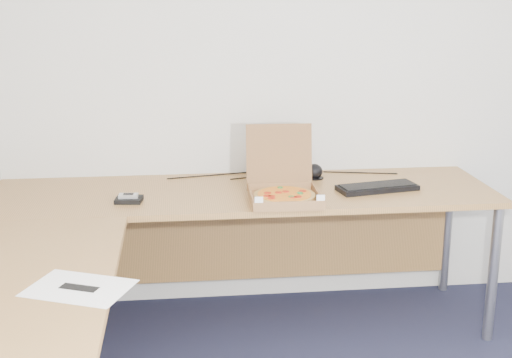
{
  "coord_description": "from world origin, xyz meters",
  "views": [
    {
      "loc": [
        -0.81,
        -1.9,
        1.7
      ],
      "look_at": [
        -0.45,
        1.28,
        0.82
      ],
      "focal_mm": 48.64,
      "sensor_mm": 36.0,
      "label": 1
    }
  ],
  "objects": [
    {
      "name": "room_shell",
      "position": [
        0.0,
        0.0,
        1.25
      ],
      "size": [
        3.5,
        3.5,
        2.5
      ],
      "primitive_type": null,
      "color": "silver",
      "rests_on": "ground"
    },
    {
      "name": "keyboard",
      "position": [
        0.16,
        1.33,
        0.74
      ],
      "size": [
        0.42,
        0.22,
        0.02
      ],
      "primitive_type": "cube",
      "rotation": [
        0.0,
        0.0,
        0.2
      ],
      "color": "black",
      "rests_on": "desk"
    },
    {
      "name": "dome_speaker",
      "position": [
        -0.1,
        1.59,
        0.77
      ],
      "size": [
        0.1,
        0.1,
        0.08
      ],
      "primitive_type": "ellipsoid",
      "color": "black",
      "rests_on": "desk"
    },
    {
      "name": "cable_bundle",
      "position": [
        -0.29,
        1.68,
        0.73
      ],
      "size": [
        0.6,
        0.12,
        0.01
      ],
      "primitive_type": null,
      "rotation": [
        0.0,
        0.0,
        0.14
      ],
      "color": "black",
      "rests_on": "desk"
    },
    {
      "name": "paper_sheet",
      "position": [
        -1.16,
        0.3,
        0.73
      ],
      "size": [
        0.4,
        0.35,
        0.0
      ],
      "primitive_type": "cube",
      "rotation": [
        0.0,
        0.0,
        -0.4
      ],
      "color": "white",
      "rests_on": "desk"
    },
    {
      "name": "wallet",
      "position": [
        -1.05,
        1.27,
        0.74
      ],
      "size": [
        0.13,
        0.12,
        0.02
      ],
      "primitive_type": "cube",
      "rotation": [
        0.0,
        0.0,
        -0.12
      ],
      "color": "black",
      "rests_on": "desk"
    },
    {
      "name": "drinking_glass",
      "position": [
        -0.24,
        1.63,
        0.79
      ],
      "size": [
        0.07,
        0.07,
        0.12
      ],
      "primitive_type": "cylinder",
      "color": "silver",
      "rests_on": "desk"
    },
    {
      "name": "desk",
      "position": [
        -0.82,
        0.97,
        0.7
      ],
      "size": [
        2.5,
        2.2,
        0.73
      ],
      "color": "#A0703A",
      "rests_on": "ground"
    },
    {
      "name": "phone",
      "position": [
        -1.06,
        1.27,
        0.76
      ],
      "size": [
        0.09,
        0.05,
        0.02
      ],
      "primitive_type": "cube",
      "rotation": [
        0.0,
        0.0,
        -0.07
      ],
      "color": "#B2B5BA",
      "rests_on": "wallet"
    },
    {
      "name": "pizza_box",
      "position": [
        -0.32,
        1.22,
        0.77
      ],
      "size": [
        0.32,
        0.38,
        0.33
      ],
      "rotation": [
        0.0,
        0.0,
        -0.03
      ],
      "color": "olive",
      "rests_on": "desk"
    }
  ]
}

